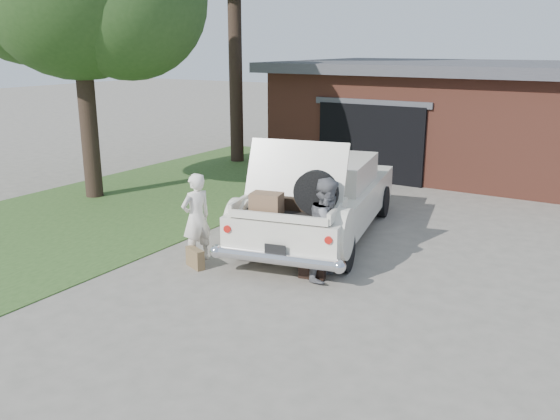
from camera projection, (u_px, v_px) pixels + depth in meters
The scene contains 8 objects.
ground at pixel (261, 281), 9.93m from camera, with size 90.00×90.00×0.00m, color gray.
grass_strip at pixel (146, 199), 15.16m from camera, with size 6.00×16.00×0.02m, color #2D4C1E.
house at pixel (490, 116), 18.39m from camera, with size 12.80×7.80×3.30m.
sedan at pixel (321, 198), 12.09m from camera, with size 3.22×5.84×2.20m.
woman_left at pixel (196, 218), 10.66m from camera, with size 0.60×0.39×1.64m, color white.
woman_right at pixel (328, 229), 9.84m from camera, with size 0.85×0.66×1.74m, color slate.
suitcase_left at pixel (195, 258), 10.50m from camera, with size 0.45×0.14×0.35m, color olive.
suitcase_right at pixel (312, 269), 10.00m from camera, with size 0.45×0.14×0.35m, color black.
Camera 1 is at (5.10, -7.71, 3.83)m, focal length 38.00 mm.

